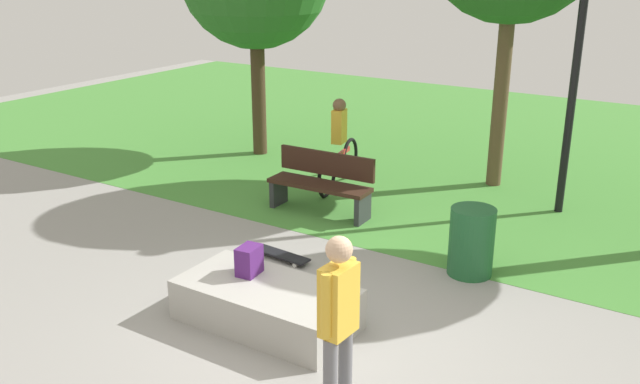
{
  "coord_description": "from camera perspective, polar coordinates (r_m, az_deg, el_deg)",
  "views": [
    {
      "loc": [
        3.32,
        -5.12,
        3.72
      ],
      "look_at": [
        -0.6,
        1.04,
        1.17
      ],
      "focal_mm": 38.43,
      "sensor_mm": 36.0,
      "label": 1
    }
  ],
  "objects": [
    {
      "name": "ground_plane",
      "position": [
        7.15,
        -0.42,
        -12.11
      ],
      "size": [
        28.0,
        28.0,
        0.0
      ],
      "primitive_type": "plane",
      "color": "gray"
    },
    {
      "name": "grass_lawn",
      "position": [
        14.15,
        17.73,
        3.11
      ],
      "size": [
        26.6,
        11.76,
        0.01
      ],
      "primitive_type": "cube",
      "color": "#478C38",
      "rests_on": "ground_plane"
    },
    {
      "name": "concrete_ledge",
      "position": [
        7.33,
        -4.48,
        -9.3
      ],
      "size": [
        1.88,
        0.96,
        0.45
      ],
      "primitive_type": "cube",
      "color": "#A8A59E",
      "rests_on": "ground_plane"
    },
    {
      "name": "backpack_on_ledge",
      "position": [
        7.41,
        -5.92,
        -5.69
      ],
      "size": [
        0.23,
        0.3,
        0.32
      ],
      "primitive_type": "cube",
      "rotation": [
        0.0,
        0.0,
        1.68
      ],
      "color": "#4C1E66",
      "rests_on": "concrete_ledge"
    },
    {
      "name": "skater_performing_trick",
      "position": [
        5.6,
        1.55,
        -10.25
      ],
      "size": [
        0.22,
        0.43,
        1.65
      ],
      "color": "slate",
      "rests_on": "ground_plane"
    },
    {
      "name": "skateboard_spare",
      "position": [
        8.83,
        -3.21,
        -5.24
      ],
      "size": [
        0.81,
        0.26,
        0.08
      ],
      "color": "black",
      "rests_on": "ground_plane"
    },
    {
      "name": "park_bench_near_lamppost",
      "position": [
        10.26,
        0.14,
        0.86
      ],
      "size": [
        1.61,
        0.52,
        0.91
      ],
      "color": "#331E14",
      "rests_on": "ground_plane"
    },
    {
      "name": "lamp_post",
      "position": [
        10.43,
        21.03,
        13.86
      ],
      "size": [
        0.28,
        0.28,
        4.97
      ],
      "color": "black",
      "rests_on": "ground_plane"
    },
    {
      "name": "trash_bin",
      "position": [
        8.5,
        12.5,
        -4.05
      ],
      "size": [
        0.55,
        0.55,
        0.85
      ],
      "primitive_type": "cylinder",
      "color": "#1E592D",
      "rests_on": "ground_plane"
    },
    {
      "name": "cyclist_on_bicycle",
      "position": [
        11.41,
        1.59,
        3.56
      ],
      "size": [
        0.39,
        1.8,
        1.52
      ],
      "color": "black",
      "rests_on": "ground_plane"
    }
  ]
}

